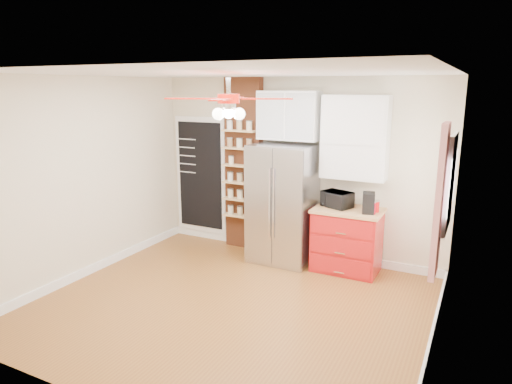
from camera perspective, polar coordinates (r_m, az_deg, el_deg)
The scene contains 21 objects.
floor at distance 5.64m, azimuth -3.11°, elevation -13.95°, with size 4.50×4.50×0.00m, color brown.
ceiling at distance 5.03m, azimuth -3.50°, elevation 14.65°, with size 4.50×4.50×0.00m, color white.
wall_back at distance 6.93m, azimuth 5.01°, elevation 2.97°, with size 4.50×0.02×2.70m, color beige.
wall_front at distance 3.65m, azimuth -19.31°, elevation -7.03°, with size 4.50×0.02×2.70m, color beige.
wall_left at distance 6.57m, azimuth -20.56°, elevation 1.61°, with size 0.02×4.00×2.70m, color beige.
wall_right at distance 4.52m, azimuth 22.32°, elevation -3.46°, with size 0.02×4.00×2.70m, color beige.
chalkboard at distance 7.73m, azimuth -6.91°, elevation 2.08°, with size 0.95×0.05×1.95m.
brick_pillar at distance 7.22m, azimuth -1.51°, elevation 3.41°, with size 0.60×0.16×2.70m, color brown.
fridge at distance 6.72m, azimuth 3.36°, elevation -1.48°, with size 0.90×0.70×1.75m, color #B4B4B9.
upper_glass_cabinet at distance 6.70m, azimuth 4.18°, elevation 9.53°, with size 0.90×0.35×0.70m, color white.
red_cabinet at distance 6.58m, azimuth 11.29°, elevation -5.88°, with size 0.94×0.64×0.90m.
upper_shelf_unit at distance 6.43m, azimuth 12.27°, elevation 6.67°, with size 0.90×0.30×1.15m, color white.
window at distance 5.35m, azimuth 23.12°, elevation 1.13°, with size 0.04×0.75×1.05m, color white.
curtain at distance 4.83m, azimuth 21.96°, elevation -1.15°, with size 0.06×0.40×1.55m, color red.
ceiling_fan at distance 5.03m, azimuth -3.45°, elevation 11.51°, with size 1.40×1.40×0.44m.
toaster_oven at distance 6.49m, azimuth 10.08°, elevation -0.92°, with size 0.41×0.28×0.23m, color black.
coffee_maker at distance 6.28m, azimuth 13.88°, elevation -1.32°, with size 0.16×0.21×0.28m, color black.
canister_left at distance 6.26m, azimuth 14.29°, elevation -1.96°, with size 0.10×0.10×0.16m, color #B70A21.
canister_right at distance 6.37m, azimuth 14.76°, elevation -1.78°, with size 0.09×0.09×0.15m, color red.
pantry_jar_oats at distance 7.14m, azimuth -3.11°, elevation 3.97°, with size 0.08×0.08×0.12m, color beige.
pantry_jar_beans at distance 6.98m, azimuth -0.81°, elevation 3.82°, with size 0.10×0.10×0.13m, color olive.
Camera 1 is at (2.52, -4.34, 2.56)m, focal length 32.00 mm.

